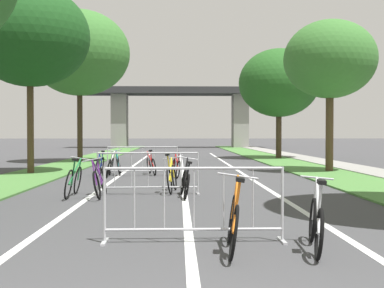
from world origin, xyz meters
TOP-DOWN VIEW (x-y plane):
  - grass_verge_left at (-5.31, 25.31)m, footprint 2.38×61.88m
  - grass_verge_right at (5.31, 25.31)m, footprint 2.38×61.88m
  - sidewalk_path_right at (7.34, 25.31)m, footprint 1.67×61.88m
  - lane_stripe_center at (0.00, 17.90)m, footprint 0.14×35.80m
  - lane_stripe_right_lane at (2.27, 17.90)m, footprint 0.14×35.80m
  - lane_stripe_left_lane at (-2.27, 17.90)m, footprint 0.14×35.80m
  - overpass_bridge at (0.00, 51.14)m, footprint 21.58×4.07m
  - tree_left_pine_near at (-5.66, 16.18)m, footprint 4.41×4.41m
  - tree_left_oak_near at (-5.35, 23.97)m, footprint 5.26×5.26m
  - tree_right_oak_mid at (5.75, 16.85)m, footprint 3.59×3.59m
  - tree_right_pine_far at (5.86, 27.40)m, footprint 4.81×4.81m
  - crowd_barrier_nearest at (0.06, 4.23)m, footprint 2.53×0.46m
  - crowd_barrier_second at (-0.90, 9.76)m, footprint 2.55×0.57m
  - crowd_barrier_third at (-1.44, 15.28)m, footprint 2.55×0.58m
  - bicycle_red_0 at (-0.24, 14.71)m, footprint 0.51×1.68m
  - bicycle_green_1 at (-2.65, 9.34)m, footprint 0.51×1.74m
  - bicycle_orange_2 at (0.55, 3.66)m, footprint 0.56×1.67m
  - bicycle_purple_3 at (-2.03, 9.32)m, footprint 0.45×1.76m
  - bicycle_silver_4 at (1.62, 3.68)m, footprint 0.56×1.63m
  - bicycle_teal_5 at (-2.36, 15.85)m, footprint 0.53×1.72m
  - bicycle_white_6 at (-2.54, 14.91)m, footprint 0.55×1.65m
  - bicycle_black_7 at (0.01, 9.25)m, footprint 0.54×1.71m
  - bicycle_blue_8 at (-3.02, 15.73)m, footprint 0.47×1.70m
  - bicycle_yellow_9 at (-0.33, 10.23)m, footprint 0.45×1.67m
  - bicycle_red_10 at (-1.16, 15.85)m, footprint 0.65×1.61m

SIDE VIEW (x-z plane):
  - lane_stripe_center at x=0.00m, z-range 0.00..0.01m
  - lane_stripe_right_lane at x=2.27m, z-range 0.00..0.01m
  - lane_stripe_left_lane at x=-2.27m, z-range 0.00..0.01m
  - grass_verge_left at x=-5.31m, z-range 0.00..0.05m
  - grass_verge_right at x=5.31m, z-range 0.00..0.05m
  - sidewalk_path_right at x=7.34m, z-range 0.00..0.08m
  - bicycle_black_7 at x=0.01m, z-range -0.13..0.83m
  - bicycle_red_10 at x=-1.16m, z-range -0.11..0.81m
  - bicycle_red_0 at x=-0.24m, z-range -0.09..0.80m
  - bicycle_teal_5 at x=-2.36m, z-range -0.11..0.82m
  - bicycle_silver_4 at x=1.62m, z-range -0.11..0.83m
  - bicycle_blue_8 at x=-3.02m, z-range -0.08..0.80m
  - bicycle_white_6 at x=-2.54m, z-range -0.11..0.83m
  - bicycle_purple_3 at x=-2.03m, z-range -0.11..0.86m
  - bicycle_yellow_9 at x=-0.33m, z-range -0.12..0.89m
  - bicycle_orange_2 at x=0.55m, z-range -0.11..0.88m
  - bicycle_green_1 at x=-2.65m, z-range -0.08..0.87m
  - crowd_barrier_nearest at x=0.06m, z-range 0.00..1.05m
  - crowd_barrier_second at x=-0.90m, z-range 0.00..1.05m
  - crowd_barrier_third at x=-1.44m, z-range 0.00..1.05m
  - tree_right_oak_mid at x=5.75m, z-range 1.42..7.36m
  - tree_right_pine_far at x=5.86m, z-range 1.24..7.83m
  - overpass_bridge at x=0.00m, z-range 1.50..7.85m
  - tree_left_pine_near at x=-5.66m, z-range 1.62..8.61m
  - tree_left_oak_near at x=-5.35m, z-range 1.74..9.72m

